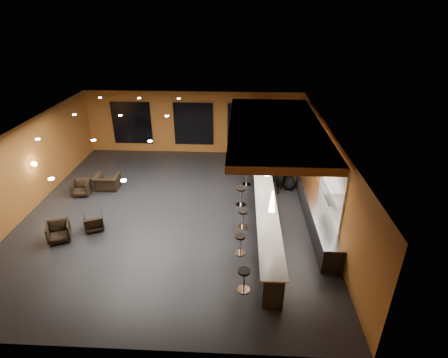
{
  "coord_description": "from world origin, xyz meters",
  "views": [
    {
      "loc": [
        2.64,
        -12.25,
        7.77
      ],
      "look_at": [
        2.0,
        0.5,
        1.3
      ],
      "focal_mm": 28.0,
      "sensor_mm": 36.0,
      "label": 1
    }
  ],
  "objects_px": {
    "bar_counter": "(265,217)",
    "armchair_b": "(94,222)",
    "pendant_2": "(264,143)",
    "bar_stool_0": "(244,277)",
    "bar_stool_4": "(247,175)",
    "bar_stool_3": "(241,194)",
    "staff_b": "(290,172)",
    "armchair_a": "(59,231)",
    "prep_counter": "(316,212)",
    "pendant_0": "(272,201)",
    "staff_a": "(276,174)",
    "staff_c": "(290,174)",
    "bar_stool_1": "(240,242)",
    "armchair_d": "(107,182)",
    "column": "(261,142)",
    "bar_stool_2": "(243,217)",
    "pendant_1": "(267,167)",
    "armchair_c": "(81,188)"
  },
  "relations": [
    {
      "from": "pendant_0",
      "to": "armchair_c",
      "type": "relative_size",
      "value": 0.92
    },
    {
      "from": "staff_a",
      "to": "bar_stool_3",
      "type": "xyz_separation_m",
      "value": [
        -1.54,
        -1.2,
        -0.41
      ]
    },
    {
      "from": "pendant_0",
      "to": "pendant_2",
      "type": "xyz_separation_m",
      "value": [
        0.0,
        5.0,
        0.0
      ]
    },
    {
      "from": "bar_stool_0",
      "to": "bar_stool_4",
      "type": "xyz_separation_m",
      "value": [
        0.14,
        6.86,
        0.01
      ]
    },
    {
      "from": "pendant_2",
      "to": "bar_stool_0",
      "type": "bearing_deg",
      "value": -97.37
    },
    {
      "from": "bar_stool_1",
      "to": "staff_c",
      "type": "bearing_deg",
      "value": 64.92
    },
    {
      "from": "bar_stool_0",
      "to": "pendant_1",
      "type": "bearing_deg",
      "value": 77.93
    },
    {
      "from": "staff_a",
      "to": "bar_stool_1",
      "type": "distance_m",
      "value": 4.71
    },
    {
      "from": "bar_stool_3",
      "to": "bar_stool_1",
      "type": "bearing_deg",
      "value": -90.11
    },
    {
      "from": "bar_counter",
      "to": "column",
      "type": "bearing_deg",
      "value": 90.0
    },
    {
      "from": "bar_counter",
      "to": "prep_counter",
      "type": "height_order",
      "value": "bar_counter"
    },
    {
      "from": "bar_stool_0",
      "to": "pendant_0",
      "type": "bearing_deg",
      "value": 58.36
    },
    {
      "from": "pendant_2",
      "to": "staff_b",
      "type": "xyz_separation_m",
      "value": [
        1.27,
        0.25,
        -1.52
      ]
    },
    {
      "from": "staff_b",
      "to": "staff_c",
      "type": "bearing_deg",
      "value": -96.1
    },
    {
      "from": "bar_stool_0",
      "to": "bar_stool_3",
      "type": "relative_size",
      "value": 0.92
    },
    {
      "from": "bar_counter",
      "to": "staff_c",
      "type": "xyz_separation_m",
      "value": [
        1.29,
        3.17,
        0.29
      ]
    },
    {
      "from": "staff_b",
      "to": "pendant_0",
      "type": "bearing_deg",
      "value": -122.42
    },
    {
      "from": "pendant_2",
      "to": "bar_stool_2",
      "type": "distance_m",
      "value": 3.66
    },
    {
      "from": "prep_counter",
      "to": "bar_stool_2",
      "type": "height_order",
      "value": "prep_counter"
    },
    {
      "from": "bar_counter",
      "to": "armchair_b",
      "type": "xyz_separation_m",
      "value": [
        -6.52,
        -0.41,
        -0.18
      ]
    },
    {
      "from": "staff_a",
      "to": "bar_stool_4",
      "type": "bearing_deg",
      "value": 160.48
    },
    {
      "from": "pendant_1",
      "to": "armchair_a",
      "type": "relative_size",
      "value": 0.9
    },
    {
      "from": "pendant_2",
      "to": "armchair_a",
      "type": "distance_m",
      "value": 8.82
    },
    {
      "from": "staff_a",
      "to": "armchair_b",
      "type": "distance_m",
      "value": 7.86
    },
    {
      "from": "armchair_b",
      "to": "bar_stool_3",
      "type": "bearing_deg",
      "value": 176.42
    },
    {
      "from": "armchair_d",
      "to": "bar_stool_2",
      "type": "height_order",
      "value": "bar_stool_2"
    },
    {
      "from": "bar_stool_3",
      "to": "armchair_d",
      "type": "bearing_deg",
      "value": 169.33
    },
    {
      "from": "bar_counter",
      "to": "armchair_d",
      "type": "distance_m",
      "value": 7.66
    },
    {
      "from": "pendant_2",
      "to": "armchair_d",
      "type": "relative_size",
      "value": 0.66
    },
    {
      "from": "prep_counter",
      "to": "armchair_a",
      "type": "relative_size",
      "value": 7.67
    },
    {
      "from": "bar_stool_0",
      "to": "bar_stool_3",
      "type": "distance_m",
      "value": 4.96
    },
    {
      "from": "column",
      "to": "armchair_a",
      "type": "height_order",
      "value": "column"
    },
    {
      "from": "staff_b",
      "to": "bar_stool_1",
      "type": "bearing_deg",
      "value": -133.34
    },
    {
      "from": "bar_counter",
      "to": "bar_stool_0",
      "type": "bearing_deg",
      "value": -103.82
    },
    {
      "from": "armchair_b",
      "to": "armchair_d",
      "type": "bearing_deg",
      "value": -102.9
    },
    {
      "from": "armchair_b",
      "to": "armchair_a",
      "type": "bearing_deg",
      "value": 12.45
    },
    {
      "from": "armchair_b",
      "to": "prep_counter",
      "type": "bearing_deg",
      "value": 162.49
    },
    {
      "from": "prep_counter",
      "to": "bar_stool_3",
      "type": "height_order",
      "value": "prep_counter"
    },
    {
      "from": "pendant_1",
      "to": "bar_stool_0",
      "type": "bearing_deg",
      "value": -102.07
    },
    {
      "from": "pendant_2",
      "to": "armchair_d",
      "type": "height_order",
      "value": "pendant_2"
    },
    {
      "from": "armchair_d",
      "to": "bar_stool_3",
      "type": "distance_m",
      "value": 6.3
    },
    {
      "from": "bar_counter",
      "to": "armchair_c",
      "type": "relative_size",
      "value": 10.52
    },
    {
      "from": "armchair_a",
      "to": "bar_stool_0",
      "type": "distance_m",
      "value": 7.05
    },
    {
      "from": "pendant_2",
      "to": "bar_stool_4",
      "type": "bearing_deg",
      "value": 141.98
    },
    {
      "from": "staff_a",
      "to": "armchair_b",
      "type": "xyz_separation_m",
      "value": [
        -7.13,
        -3.24,
        -0.63
      ]
    },
    {
      "from": "armchair_a",
      "to": "bar_stool_2",
      "type": "xyz_separation_m",
      "value": [
        6.67,
        1.13,
        0.12
      ]
    },
    {
      "from": "staff_b",
      "to": "armchair_a",
      "type": "distance_m",
      "value": 9.84
    },
    {
      "from": "pendant_0",
      "to": "bar_stool_3",
      "type": "xyz_separation_m",
      "value": [
        -0.93,
        3.62,
        -1.81
      ]
    },
    {
      "from": "pendant_1",
      "to": "armchair_c",
      "type": "xyz_separation_m",
      "value": [
        -8.11,
        1.69,
        -2.0
      ]
    },
    {
      "from": "pendant_0",
      "to": "bar_stool_2",
      "type": "distance_m",
      "value": 2.86
    }
  ]
}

